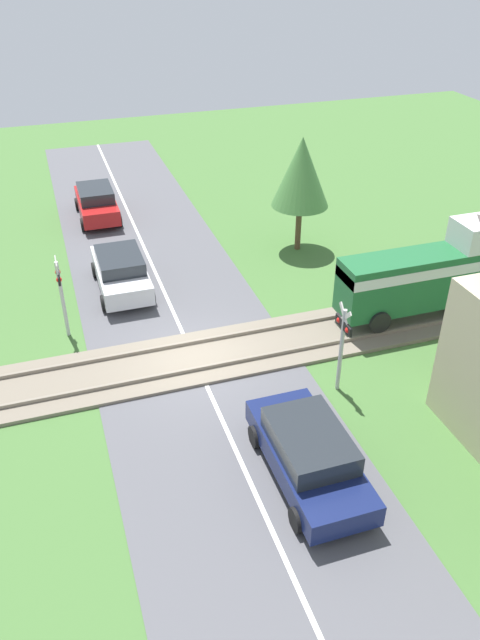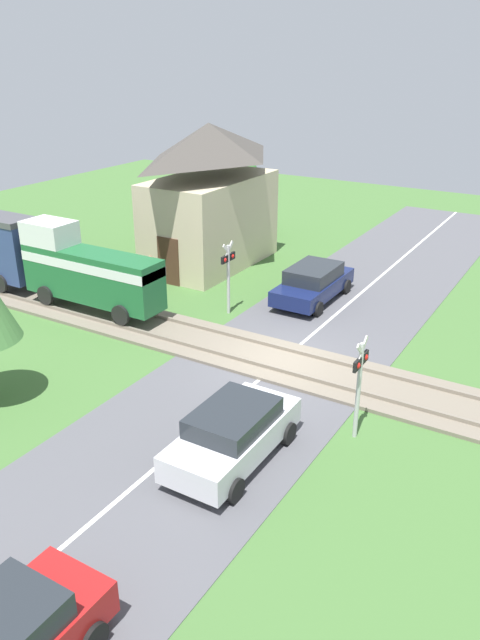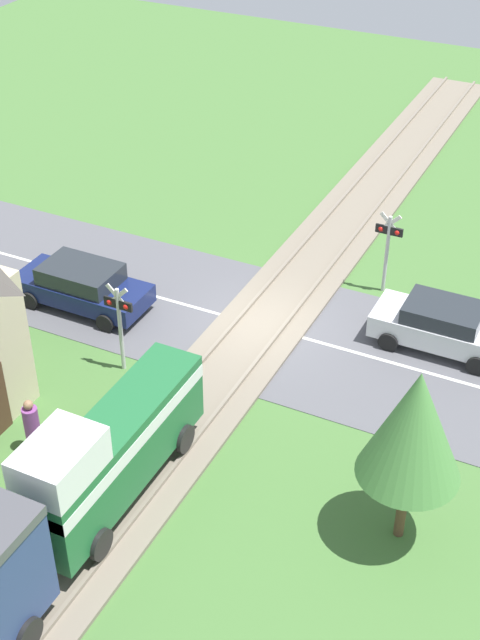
{
  "view_description": "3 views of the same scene",
  "coord_description": "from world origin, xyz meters",
  "views": [
    {
      "loc": [
        15.69,
        -3.63,
        11.72
      ],
      "look_at": [
        0.0,
        1.52,
        1.2
      ],
      "focal_mm": 35.0,
      "sensor_mm": 36.0,
      "label": 1
    },
    {
      "loc": [
        -16.29,
        -8.27,
        9.48
      ],
      "look_at": [
        0.0,
        1.52,
        1.2
      ],
      "focal_mm": 35.0,
      "sensor_mm": 36.0,
      "label": 2
    },
    {
      "loc": [
        -9.4,
        20.66,
        16.03
      ],
      "look_at": [
        0.0,
        1.52,
        1.2
      ],
      "focal_mm": 50.0,
      "sensor_mm": 36.0,
      "label": 3
    }
  ],
  "objects": [
    {
      "name": "crossing_signal_east_approach",
      "position": [
        2.72,
        3.68,
        1.85
      ],
      "size": [
        0.9,
        0.18,
        2.86
      ],
      "color": "#B7B7B7",
      "rests_on": "ground_plane"
    },
    {
      "name": "road_surface",
      "position": [
        0.0,
        0.0,
        0.01
      ],
      "size": [
        48.0,
        6.4,
        0.02
      ],
      "color": "#515156",
      "rests_on": "ground_plane"
    },
    {
      "name": "tree_by_station",
      "position": [
        13.26,
        8.97,
        3.32
      ],
      "size": [
        2.31,
        2.31,
        4.72
      ],
      "color": "brown",
      "rests_on": "ground_plane"
    },
    {
      "name": "car_far_side",
      "position": [
        5.65,
        1.44,
        0.77
      ],
      "size": [
        4.4,
        1.97,
        1.47
      ],
      "color": "#141E4C",
      "rests_on": "ground_plane"
    },
    {
      "name": "pedestrian_by_station",
      "position": [
        2.93,
        7.63,
        0.75
      ],
      "size": [
        0.41,
        0.41,
        1.64
      ],
      "color": "#7F3D84",
      "rests_on": "ground_plane"
    },
    {
      "name": "track_bed",
      "position": [
        0.0,
        0.0,
        0.07
      ],
      "size": [
        2.8,
        48.0,
        0.24
      ],
      "color": "#756B5B",
      "rests_on": "ground_plane"
    },
    {
      "name": "crossing_signal_west_approach",
      "position": [
        -2.72,
        -3.68,
        1.85
      ],
      "size": [
        0.9,
        0.18,
        2.86
      ],
      "color": "#B7B7B7",
      "rests_on": "ground_plane"
    },
    {
      "name": "car_near_crossing",
      "position": [
        -5.25,
        -1.44,
        0.78
      ],
      "size": [
        4.1,
        1.91,
        1.47
      ],
      "color": "silver",
      "rests_on": "ground_plane"
    },
    {
      "name": "ground_plane",
      "position": [
        0.0,
        0.0,
        0.0
      ],
      "size": [
        60.0,
        60.0,
        0.0
      ],
      "primitive_type": "plane",
      "color": "#426B33"
    },
    {
      "name": "station_building",
      "position": [
        7.46,
        7.63,
        3.19
      ],
      "size": [
        7.12,
        3.94,
        6.51
      ],
      "color": "#C6B793",
      "rests_on": "ground_plane"
    }
  ]
}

